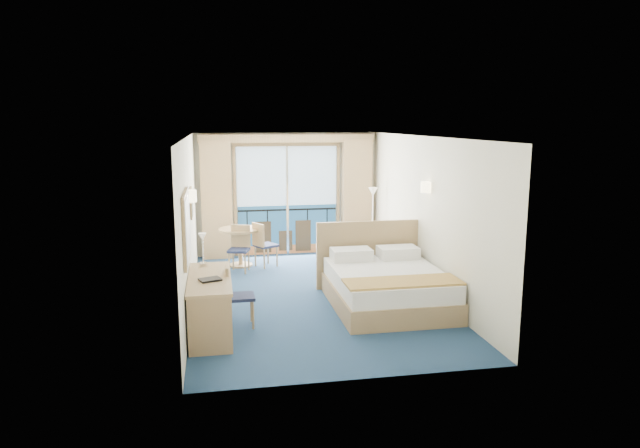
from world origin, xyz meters
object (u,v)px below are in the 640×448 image
(bed, at_px, (386,285))
(floor_lamp, at_px, (373,205))
(table_chair_a, at_px, (263,242))
(nightstand, at_px, (400,267))
(table_chair_b, at_px, (240,246))
(round_table, at_px, (240,238))
(armchair, at_px, (355,247))
(desk, at_px, (210,312))
(desk_chair, at_px, (235,292))

(bed, height_order, floor_lamp, floor_lamp)
(floor_lamp, relative_size, table_chair_a, 1.70)
(nightstand, relative_size, table_chair_b, 0.56)
(floor_lamp, distance_m, round_table, 2.90)
(table_chair_b, bearing_deg, nightstand, -6.91)
(armchair, distance_m, desk, 5.10)
(armchair, relative_size, round_table, 0.79)
(nightstand, relative_size, table_chair_a, 0.56)
(armchair, height_order, desk, desk)
(armchair, distance_m, round_table, 2.44)
(nightstand, distance_m, desk, 4.30)
(nightstand, relative_size, desk_chair, 0.55)
(desk, distance_m, table_chair_a, 4.12)
(desk_chair, height_order, table_chair_a, desk_chair)
(nightstand, height_order, table_chair_b, table_chair_b)
(table_chair_a, bearing_deg, table_chair_b, 85.42)
(armchair, distance_m, table_chair_b, 2.48)
(floor_lamp, height_order, table_chair_b, floor_lamp)
(table_chair_a, xyz_separation_m, table_chair_b, (-0.48, -0.23, -0.00))
(desk_chair, xyz_separation_m, round_table, (0.24, 3.54, 0.07))
(nightstand, height_order, desk, desk)
(desk, height_order, table_chair_b, table_chair_b)
(floor_lamp, bearing_deg, table_chair_b, -170.36)
(table_chair_a, bearing_deg, round_table, 38.18)
(bed, xyz_separation_m, table_chair_a, (-1.76, 2.82, 0.18))
(desk, bearing_deg, floor_lamp, 51.10)
(desk, relative_size, desk_chair, 1.87)
(round_table, bearing_deg, bed, -53.70)
(bed, relative_size, table_chair_b, 2.50)
(nightstand, height_order, table_chair_a, table_chair_a)
(desk_chair, bearing_deg, desk, 149.91)
(bed, height_order, desk, bed)
(bed, xyz_separation_m, nightstand, (0.68, 1.35, -0.08))
(armchair, height_order, desk_chair, desk_chair)
(table_chair_a, height_order, table_chair_b, table_chair_a)
(desk, xyz_separation_m, table_chair_b, (0.56, 3.76, 0.07))
(bed, relative_size, armchair, 3.33)
(nightstand, height_order, floor_lamp, floor_lamp)
(floor_lamp, distance_m, desk, 5.51)
(armchair, bearing_deg, desk_chair, 16.13)
(table_chair_b, bearing_deg, desk_chair, -77.57)
(nightstand, distance_m, floor_lamp, 1.97)
(floor_lamp, relative_size, table_chair_b, 1.70)
(desk, height_order, desk_chair, desk_chair)
(desk, relative_size, round_table, 1.98)
(bed, bearing_deg, floor_lamp, 78.42)
(floor_lamp, xyz_separation_m, desk, (-3.43, -4.25, -0.73))
(bed, xyz_separation_m, desk, (-2.80, -1.17, 0.11))
(armchair, relative_size, floor_lamp, 0.44)
(desk, xyz_separation_m, round_table, (0.59, 4.17, 0.15))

